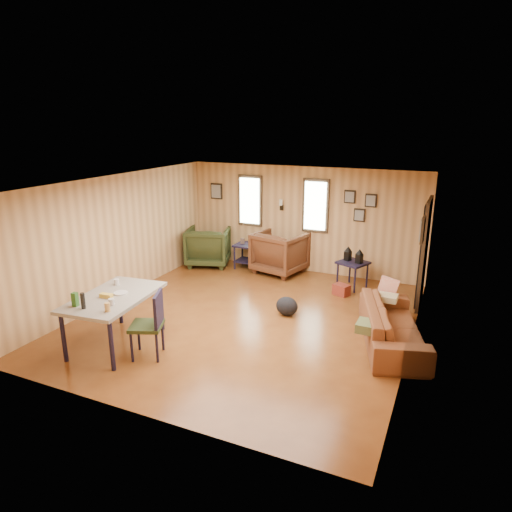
{
  "coord_description": "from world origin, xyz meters",
  "views": [
    {
      "loc": [
        3.18,
        -6.7,
        3.38
      ],
      "look_at": [
        0.0,
        0.4,
        1.05
      ],
      "focal_mm": 32.0,
      "sensor_mm": 36.0,
      "label": 1
    }
  ],
  "objects": [
    {
      "name": "dining_chair",
      "position": [
        -0.7,
        -1.77,
        0.56
      ],
      "size": [
        0.59,
        0.59,
        1.01
      ],
      "rotation": [
        0.0,
        0.0,
        0.39
      ],
      "color": "#293216",
      "rests_on": "ground"
    },
    {
      "name": "sofa",
      "position": [
        2.47,
        0.1,
        0.41
      ],
      "size": [
        1.2,
        2.2,
        0.83
      ],
      "primitive_type": "imported",
      "rotation": [
        0.0,
        0.0,
        1.86
      ],
      "color": "brown",
      "rests_on": "ground"
    },
    {
      "name": "sofa_pillows",
      "position": [
        2.25,
        0.23,
        0.51
      ],
      "size": [
        0.42,
        1.79,
        0.37
      ],
      "rotation": [
        0.0,
        0.0,
        -0.01
      ],
      "color": "#4F5831",
      "rests_on": "sofa"
    },
    {
      "name": "cooler",
      "position": [
        1.25,
        1.81,
        0.11
      ],
      "size": [
        0.37,
        0.32,
        0.22
      ],
      "rotation": [
        0.0,
        0.0,
        -0.4
      ],
      "color": "maroon",
      "rests_on": "ground"
    },
    {
      "name": "side_table",
      "position": [
        1.34,
        2.33,
        0.59
      ],
      "size": [
        0.71,
        0.71,
        0.87
      ],
      "rotation": [
        0.0,
        0.0,
        -0.4
      ],
      "color": "black",
      "rests_on": "ground"
    },
    {
      "name": "end_table",
      "position": [
        -1.21,
        2.61,
        0.4
      ],
      "size": [
        0.57,
        0.52,
        0.72
      ],
      "rotation": [
        0.0,
        0.0,
        -0.01
      ],
      "color": "black",
      "rests_on": "ground"
    },
    {
      "name": "recliner_brown",
      "position": [
        -0.4,
        2.62,
        0.53
      ],
      "size": [
        1.21,
        1.16,
        1.05
      ],
      "primitive_type": "imported",
      "rotation": [
        0.0,
        0.0,
        2.92
      ],
      "color": "#542D19",
      "rests_on": "ground"
    },
    {
      "name": "recliner_green",
      "position": [
        -2.18,
        2.47,
        0.5
      ],
      "size": [
        1.22,
        1.18,
        1.01
      ],
      "primitive_type": "imported",
      "rotation": [
        0.0,
        0.0,
        -2.82
      ],
      "color": "#293216",
      "rests_on": "ground"
    },
    {
      "name": "dining_table",
      "position": [
        -1.44,
        -1.7,
        0.74
      ],
      "size": [
        1.12,
        1.69,
        1.05
      ],
      "rotation": [
        0.0,
        0.0,
        0.1
      ],
      "color": "gray",
      "rests_on": "ground"
    },
    {
      "name": "room",
      "position": [
        0.17,
        0.27,
        1.21
      ],
      "size": [
        5.54,
        6.04,
        2.44
      ],
      "color": "brown",
      "rests_on": "ground"
    },
    {
      "name": "backpack",
      "position": [
        0.59,
        0.43,
        0.17
      ],
      "size": [
        0.49,
        0.43,
        0.35
      ],
      "rotation": [
        0.0,
        0.0,
        -0.38
      ],
      "color": "black",
      "rests_on": "ground"
    }
  ]
}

